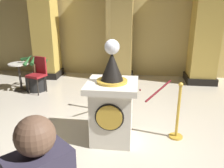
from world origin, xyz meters
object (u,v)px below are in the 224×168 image
pedestal_clock (112,104)px  potted_palm_left (36,79)px  cafe_table (20,73)px  cafe_chair_red (38,71)px  stanchion_near (177,119)px  stanchion_far (109,95)px

pedestal_clock → potted_palm_left: (-2.39, 2.24, -0.34)m
cafe_table → cafe_chair_red: (0.58, -0.08, 0.09)m
potted_palm_left → stanchion_near: bearing=-30.1°
pedestal_clock → stanchion_far: (-0.20, 1.14, -0.29)m
stanchion_far → potted_palm_left: stanchion_far is taller
pedestal_clock → stanchion_near: bearing=10.4°
stanchion_near → cafe_table: stanchion_near is taller
cafe_chair_red → stanchion_near: bearing=-29.8°
stanchion_near → cafe_table: bearing=153.0°
pedestal_clock → cafe_chair_red: pedestal_clock is taller
stanchion_far → cafe_table: bearing=157.7°
pedestal_clock → cafe_table: pedestal_clock is taller
stanchion_far → pedestal_clock: bearing=-80.0°
pedestal_clock → stanchion_near: (1.12, 0.21, -0.31)m
cafe_table → pedestal_clock: bearing=-38.1°
stanchion_far → cafe_table: (-2.62, 1.07, 0.11)m
stanchion_near → cafe_table: 4.43m
potted_palm_left → cafe_table: bearing=-176.0°
potted_palm_left → cafe_chair_red: bearing=-37.1°
stanchion_near → potted_palm_left: (-3.51, 2.04, -0.04)m
pedestal_clock → cafe_chair_red: size_ratio=1.82×
cafe_table → cafe_chair_red: bearing=-7.8°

